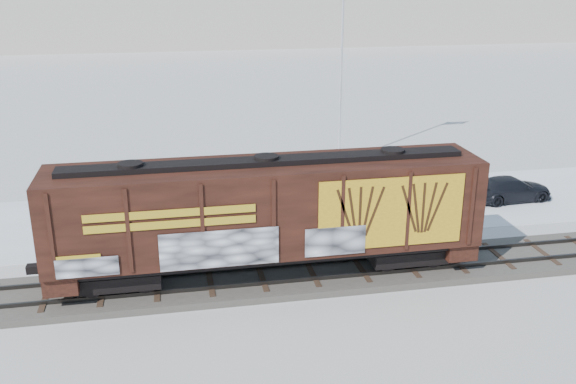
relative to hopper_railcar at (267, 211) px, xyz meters
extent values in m
plane|color=white|center=(3.75, 0.01, -2.98)|extent=(500.00, 500.00, 0.00)
cube|color=#59544C|center=(3.75, 0.01, -2.84)|extent=(50.00, 3.40, 0.28)
cube|color=#33302D|center=(3.75, -0.71, -2.63)|extent=(50.00, 0.10, 0.15)
cube|color=#33302D|center=(3.75, 0.73, -2.63)|extent=(50.00, 0.10, 0.15)
cube|color=white|center=(3.75, 7.51, -2.97)|extent=(40.00, 8.00, 0.03)
cube|color=white|center=(3.75, 95.01, 3.02)|extent=(360.00, 40.00, 12.00)
cube|color=black|center=(-5.57, 0.01, -2.10)|extent=(3.00, 2.00, 0.90)
cube|color=black|center=(5.57, 0.01, -2.10)|extent=(3.00, 2.00, 0.90)
cylinder|color=black|center=(-6.52, -0.77, -2.10)|extent=(0.90, 0.12, 0.90)
cube|color=black|center=(0.00, 0.01, -1.58)|extent=(16.19, 2.40, 0.25)
cube|color=#3E1A10|center=(0.00, 0.01, 0.20)|extent=(16.19, 3.00, 3.32)
cube|color=black|center=(0.00, 0.01, 1.96)|extent=(14.89, 0.90, 0.20)
cube|color=gold|center=(4.37, -1.53, 0.20)|extent=(5.50, 0.03, 2.69)
cube|color=#BB931C|center=(-3.57, -1.53, 0.55)|extent=(5.83, 0.02, 0.70)
cube|color=white|center=(-1.95, -1.54, -0.70)|extent=(4.21, 0.03, 1.40)
cylinder|color=silver|center=(7.01, 15.25, -2.88)|extent=(0.90, 0.90, 0.20)
cylinder|color=silver|center=(7.01, 15.25, 3.48)|extent=(0.14, 0.14, 12.92)
imported|color=#B1B3B9|center=(2.20, 8.23, -2.17)|extent=(4.71, 2.12, 1.57)
imported|color=white|center=(5.54, 6.02, -2.20)|extent=(4.78, 2.52, 1.50)
imported|color=black|center=(14.04, 6.79, -2.32)|extent=(4.51, 2.11, 1.27)
camera|label=1|loc=(-3.49, -22.26, 8.65)|focal=40.00mm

